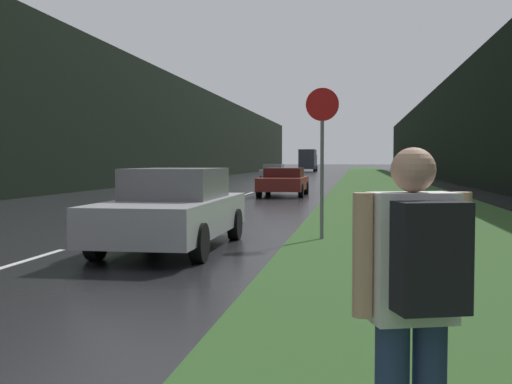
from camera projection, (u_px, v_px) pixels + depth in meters
name	position (u px, v px, depth m)	size (l,w,h in m)	color
grass_verge	(384.00, 186.00, 39.60)	(6.00, 240.00, 0.02)	#2D5123
lane_stripe_b	(18.00, 263.00, 9.77)	(0.12, 3.00, 0.01)	silver
lane_stripe_c	(158.00, 221.00, 16.68)	(0.12, 3.00, 0.01)	silver
lane_stripe_d	(216.00, 203.00, 23.59)	(0.12, 3.00, 0.01)	silver
lane_stripe_e	(248.00, 194.00, 30.49)	(0.12, 3.00, 0.01)	silver
lane_stripe_f	(268.00, 188.00, 37.40)	(0.12, 3.00, 0.01)	silver
treeline_far_side	(171.00, 130.00, 51.83)	(2.00, 140.00, 8.19)	black
treeline_near_side	(460.00, 130.00, 48.35)	(2.00, 140.00, 7.83)	black
stop_sign	(322.00, 148.00, 12.59)	(0.65, 0.07, 2.99)	slate
hitchhiker_with_backpack	(415.00, 300.00, 2.89)	(0.54, 0.48, 1.62)	navy
car_passing_near	(174.00, 209.00, 11.40)	(1.87, 4.70, 1.43)	#9E9EA3
car_passing_far	(284.00, 181.00, 28.63)	(2.00, 4.59, 1.25)	maroon
car_oncoming	(274.00, 171.00, 54.84)	(1.95, 4.64, 1.28)	#9E9EA3
delivery_truck	(308.00, 160.00, 93.61)	(2.41, 7.45, 3.21)	black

